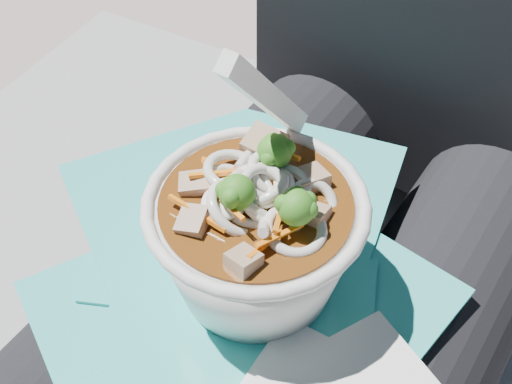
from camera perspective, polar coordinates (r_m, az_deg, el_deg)
The scene contains 5 objects.
stone_ledge at distance 0.90m, azimuth 6.55°, elevation -14.32°, with size 1.00×0.50×0.44m, color gray.
lap at distance 0.58m, azimuth 1.75°, elevation -11.46°, with size 0.32×0.48×0.14m.
person_body at distance 0.61m, azimuth 6.44°, elevation -3.65°, with size 0.34×0.94×0.98m.
plastic_bag at distance 0.52m, azimuth -1.70°, elevation -6.04°, with size 0.33×0.37×0.01m.
udon_bowl at distance 0.47m, azimuth 0.05°, elevation -3.18°, with size 0.17×0.17×0.19m.
Camera 1 is at (0.15, -0.27, 1.00)m, focal length 50.00 mm.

